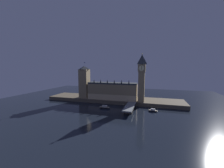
# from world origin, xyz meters

# --- Properties ---
(ground_plane) EXTENTS (400.00, 400.00, 0.00)m
(ground_plane) POSITION_xyz_m (0.00, 0.00, 0.00)
(ground_plane) COLOR black
(embankment) EXTENTS (220.00, 42.00, 5.52)m
(embankment) POSITION_xyz_m (0.00, 39.00, 2.76)
(embankment) COLOR brown
(embankment) RESTS_ON ground_plane
(parliament_hall) EXTENTS (77.13, 17.71, 31.98)m
(parliament_hall) POSITION_xyz_m (1.33, 29.17, 18.80)
(parliament_hall) COLOR #8E7A56
(parliament_hall) RESTS_ON embankment
(clock_tower) EXTENTS (10.87, 10.98, 69.82)m
(clock_tower) POSITION_xyz_m (46.64, 25.89, 42.46)
(clock_tower) COLOR #8E7A56
(clock_tower) RESTS_ON embankment
(victoria_tower) EXTENTS (14.68, 14.68, 58.71)m
(victoria_tower) POSITION_xyz_m (-46.78, 28.69, 31.97)
(victoria_tower) COLOR #8E7A56
(victoria_tower) RESTS_ON embankment
(bridge) EXTENTS (11.42, 46.00, 6.21)m
(bridge) POSITION_xyz_m (34.84, -5.00, 4.33)
(bridge) COLOR slate
(bridge) RESTS_ON ground_plane
(car_northbound_trail) EXTENTS (1.91, 4.18, 1.54)m
(car_northbound_trail) POSITION_xyz_m (32.33, -12.61, 6.93)
(car_northbound_trail) COLOR white
(car_northbound_trail) RESTS_ON bridge
(pedestrian_near_rail) EXTENTS (0.38, 0.38, 1.77)m
(pedestrian_near_rail) POSITION_xyz_m (29.82, -17.81, 7.15)
(pedestrian_near_rail) COLOR black
(pedestrian_near_rail) RESTS_ON bridge
(street_lamp_near) EXTENTS (1.34, 0.60, 6.06)m
(street_lamp_near) POSITION_xyz_m (29.42, -19.72, 10.00)
(street_lamp_near) COLOR #2D3333
(street_lamp_near) RESTS_ON bridge
(street_lamp_far) EXTENTS (1.34, 0.60, 6.20)m
(street_lamp_far) POSITION_xyz_m (29.42, 9.72, 10.09)
(street_lamp_far) COLOR #2D3333
(street_lamp_far) RESTS_ON bridge
(boat_upstream) EXTENTS (15.72, 5.21, 4.41)m
(boat_upstream) POSITION_xyz_m (0.78, -5.36, 1.61)
(boat_upstream) COLOR #28282D
(boat_upstream) RESTS_ON ground_plane
(boat_downstream) EXTENTS (12.04, 5.66, 3.61)m
(boat_downstream) POSITION_xyz_m (63.66, -0.22, 1.32)
(boat_downstream) COLOR #28282D
(boat_downstream) RESTS_ON ground_plane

